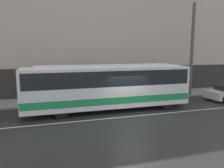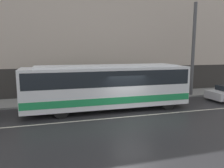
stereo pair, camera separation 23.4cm
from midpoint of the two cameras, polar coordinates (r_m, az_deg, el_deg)
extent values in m
plane|color=#262628|center=(13.92, 5.35, -8.46)|extent=(60.00, 60.00, 0.00)
cube|color=gray|center=(19.02, -0.82, -3.58)|extent=(60.00, 3.13, 0.13)
cube|color=#B7A899|center=(20.29, -2.17, 11.88)|extent=(60.00, 0.30, 10.49)
cube|color=#2D2B28|center=(20.28, -2.00, 0.75)|extent=(60.00, 0.06, 2.62)
cube|color=beige|center=(13.92, 5.35, -8.45)|extent=(54.00, 0.14, 0.01)
cube|color=white|center=(15.08, -0.66, -0.55)|extent=(11.32, 2.53, 2.66)
cube|color=#1E8C4C|center=(15.23, -0.65, -3.44)|extent=(11.27, 2.56, 0.45)
cube|color=black|center=(15.00, -0.66, 1.88)|extent=(10.98, 2.55, 1.01)
cube|color=orange|center=(17.31, 17.57, 4.02)|extent=(0.12, 1.90, 0.28)
cube|color=white|center=(14.93, -0.67, 4.72)|extent=(9.62, 2.15, 0.12)
cylinder|color=black|center=(15.91, 14.75, -4.68)|extent=(1.00, 0.28, 1.00)
cylinder|color=black|center=(17.79, 11.09, -3.17)|extent=(1.00, 0.28, 1.00)
cylinder|color=black|center=(13.73, -12.68, -6.71)|extent=(1.00, 0.28, 1.00)
cylinder|color=black|center=(15.88, -13.20, -4.65)|extent=(1.00, 0.28, 1.00)
cylinder|color=black|center=(20.59, 24.72, -2.67)|extent=(0.67, 0.20, 0.67)
cylinder|color=#4C4C4F|center=(21.01, 20.75, 8.38)|extent=(0.29, 0.29, 8.14)
camera|label=1|loc=(0.12, -89.56, 0.07)|focal=35.00mm
camera|label=2|loc=(0.12, 90.44, -0.07)|focal=35.00mm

